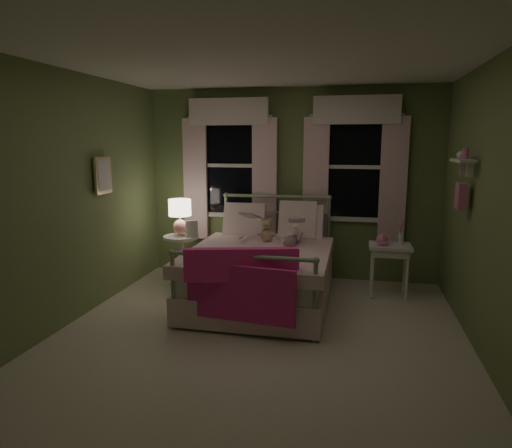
% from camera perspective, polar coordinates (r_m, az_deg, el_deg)
% --- Properties ---
extents(room_shell, '(4.20, 4.20, 4.20)m').
position_cam_1_polar(room_shell, '(4.26, 0.35, 2.40)').
color(room_shell, '#EEE4CD').
rests_on(room_shell, ground).
extents(bed, '(1.58, 2.04, 1.18)m').
position_cam_1_polar(bed, '(5.41, 0.83, -5.88)').
color(bed, white).
rests_on(bed, ground).
extents(pink_throw, '(1.10, 0.37, 0.71)m').
position_cam_1_polar(pink_throw, '(4.40, -1.91, -6.56)').
color(pink_throw, '#FF3197').
rests_on(pink_throw, bed).
extents(child_left, '(0.25, 0.17, 0.67)m').
position_cam_1_polar(child_left, '(5.76, -1.08, 0.53)').
color(child_left, '#F7D1DD').
rests_on(child_left, bed).
extents(child_right, '(0.40, 0.31, 0.80)m').
position_cam_1_polar(child_right, '(5.65, 4.45, 0.98)').
color(child_right, '#F7D1DD').
rests_on(child_right, bed).
extents(book_left, '(0.22, 0.17, 0.26)m').
position_cam_1_polar(book_left, '(5.51, -1.68, 0.68)').
color(book_left, beige).
rests_on(book_left, child_left).
extents(book_right, '(0.21, 0.14, 0.26)m').
position_cam_1_polar(book_right, '(5.42, 4.08, 0.02)').
color(book_right, beige).
rests_on(book_right, child_right).
extents(teddy_bear, '(0.22, 0.18, 0.30)m').
position_cam_1_polar(teddy_bear, '(5.57, 1.35, -1.00)').
color(teddy_bear, tan).
rests_on(teddy_bear, bed).
extents(nightstand_left, '(0.46, 0.46, 0.65)m').
position_cam_1_polar(nightstand_left, '(6.17, -9.34, -3.57)').
color(nightstand_left, white).
rests_on(nightstand_left, ground).
extents(table_lamp, '(0.29, 0.29, 0.47)m').
position_cam_1_polar(table_lamp, '(6.06, -9.48, 1.35)').
color(table_lamp, pink).
rests_on(table_lamp, nightstand_left).
extents(book_nightstand, '(0.19, 0.24, 0.02)m').
position_cam_1_polar(book_nightstand, '(6.01, -8.79, -1.59)').
color(book_nightstand, beige).
rests_on(book_nightstand, nightstand_left).
extents(nightstand_right, '(0.50, 0.40, 0.64)m').
position_cam_1_polar(nightstand_right, '(5.79, 16.38, -3.45)').
color(nightstand_right, white).
rests_on(nightstand_right, ground).
extents(pink_toy, '(0.14, 0.19, 0.14)m').
position_cam_1_polar(pink_toy, '(5.74, 15.47, -1.89)').
color(pink_toy, pink).
rests_on(pink_toy, nightstand_right).
extents(bud_vase, '(0.06, 0.06, 0.28)m').
position_cam_1_polar(bud_vase, '(5.80, 17.65, -1.07)').
color(bud_vase, white).
rests_on(bud_vase, nightstand_right).
extents(window_left, '(1.34, 0.13, 1.96)m').
position_cam_1_polar(window_left, '(6.40, -3.34, 7.94)').
color(window_left, black).
rests_on(window_left, room_shell).
extents(window_right, '(1.34, 0.13, 1.96)m').
position_cam_1_polar(window_right, '(6.16, 12.21, 7.64)').
color(window_right, black).
rests_on(window_right, room_shell).
extents(wall_shelf, '(0.15, 0.50, 0.60)m').
position_cam_1_polar(wall_shelf, '(4.94, 24.35, 5.20)').
color(wall_shelf, white).
rests_on(wall_shelf, room_shell).
extents(framed_picture, '(0.03, 0.32, 0.42)m').
position_cam_1_polar(framed_picture, '(5.52, -18.57, 5.77)').
color(framed_picture, beige).
rests_on(framed_picture, room_shell).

